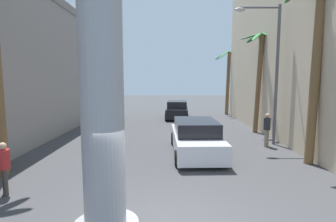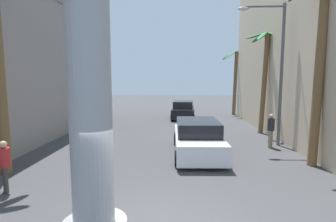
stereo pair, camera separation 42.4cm
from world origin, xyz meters
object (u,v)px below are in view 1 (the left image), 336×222
(palm_tree_mid_right, at_px, (260,67))
(pedestrian_curb_left, at_px, (4,165))
(pedestrian_mid_right, at_px, (267,127))
(palm_tree_near_right, at_px, (316,45))
(street_lamp, at_px, (271,62))
(car_far, at_px, (178,110))
(palm_tree_far_right, at_px, (229,74))
(car_lead, at_px, (196,138))

(palm_tree_mid_right, bearing_deg, pedestrian_curb_left, -138.39)
(pedestrian_curb_left, height_order, pedestrian_mid_right, pedestrian_mid_right)
(palm_tree_near_right, bearing_deg, pedestrian_mid_right, 106.57)
(street_lamp, distance_m, car_far, 11.27)
(pedestrian_curb_left, bearing_deg, palm_tree_far_right, 59.78)
(car_lead, xyz_separation_m, palm_tree_near_right, (4.56, -1.34, 4.03))
(palm_tree_mid_right, xyz_separation_m, pedestrian_curb_left, (-10.64, -9.45, -3.31))
(palm_tree_mid_right, xyz_separation_m, pedestrian_mid_right, (-0.75, -3.70, -3.23))
(pedestrian_curb_left, bearing_deg, pedestrian_mid_right, 30.17)
(pedestrian_curb_left, bearing_deg, car_far, 70.49)
(car_far, relative_size, palm_tree_near_right, 0.61)
(street_lamp, bearing_deg, palm_tree_near_right, -79.90)
(car_lead, bearing_deg, car_far, 92.27)
(palm_tree_near_right, relative_size, palm_tree_far_right, 1.20)
(palm_tree_far_right, bearing_deg, car_lead, -108.40)
(street_lamp, relative_size, car_far, 1.54)
(pedestrian_curb_left, bearing_deg, street_lamp, 31.72)
(car_lead, relative_size, palm_tree_mid_right, 0.79)
(palm_tree_near_right, bearing_deg, pedestrian_curb_left, -163.70)
(palm_tree_near_right, relative_size, pedestrian_mid_right, 4.45)
(palm_tree_near_right, bearing_deg, car_lead, 163.63)
(palm_tree_far_right, height_order, pedestrian_mid_right, palm_tree_far_right)
(pedestrian_mid_right, bearing_deg, palm_tree_far_right, 85.96)
(street_lamp, relative_size, pedestrian_curb_left, 4.53)
(palm_tree_near_right, xyz_separation_m, palm_tree_mid_right, (-0.03, 6.33, -0.54))
(car_lead, relative_size, palm_tree_far_right, 0.81)
(palm_tree_near_right, height_order, pedestrian_mid_right, palm_tree_near_right)
(street_lamp, distance_m, palm_tree_near_right, 3.21)
(car_lead, xyz_separation_m, pedestrian_curb_left, (-6.11, -4.46, 0.18))
(car_far, xyz_separation_m, palm_tree_mid_right, (4.99, -6.50, 3.50))
(car_far, bearing_deg, pedestrian_curb_left, -109.51)
(street_lamp, relative_size, palm_tree_near_right, 0.94)
(street_lamp, bearing_deg, car_far, 114.66)
(pedestrian_mid_right, bearing_deg, palm_tree_mid_right, 78.50)
(street_lamp, bearing_deg, car_lead, -155.90)
(street_lamp, height_order, palm_tree_near_right, palm_tree_near_right)
(car_lead, distance_m, pedestrian_curb_left, 7.56)
(pedestrian_curb_left, bearing_deg, palm_tree_near_right, 16.30)
(pedestrian_curb_left, distance_m, pedestrian_mid_right, 11.43)
(palm_tree_near_right, distance_m, palm_tree_far_right, 15.42)
(palm_tree_near_right, bearing_deg, car_far, 111.34)
(street_lamp, bearing_deg, palm_tree_mid_right, 80.61)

